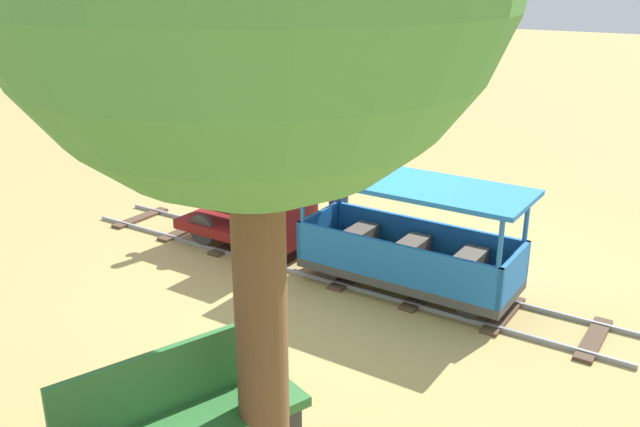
{
  "coord_description": "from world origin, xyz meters",
  "views": [
    {
      "loc": [
        -4.97,
        -2.83,
        2.67
      ],
      "look_at": [
        0.0,
        0.43,
        0.55
      ],
      "focal_mm": 37.92,
      "sensor_mm": 36.0,
      "label": 1
    }
  ],
  "objects_px": {
    "passenger_car": "(409,247)",
    "park_bench": "(185,424)",
    "conductor_person": "(339,144)",
    "locomotive": "(251,204)"
  },
  "relations": [
    {
      "from": "locomotive",
      "to": "conductor_person",
      "type": "bearing_deg",
      "value": -23.34
    },
    {
      "from": "conductor_person",
      "to": "locomotive",
      "type": "bearing_deg",
      "value": 156.66
    },
    {
      "from": "passenger_car",
      "to": "conductor_person",
      "type": "xyz_separation_m",
      "value": [
        0.99,
        1.33,
        0.53
      ]
    },
    {
      "from": "locomotive",
      "to": "passenger_car",
      "type": "height_order",
      "value": "locomotive"
    },
    {
      "from": "passenger_car",
      "to": "park_bench",
      "type": "distance_m",
      "value": 2.86
    },
    {
      "from": "passenger_car",
      "to": "conductor_person",
      "type": "relative_size",
      "value": 1.23
    },
    {
      "from": "locomotive",
      "to": "conductor_person",
      "type": "distance_m",
      "value": 1.18
    },
    {
      "from": "passenger_car",
      "to": "park_bench",
      "type": "relative_size",
      "value": 1.47
    },
    {
      "from": "park_bench",
      "to": "locomotive",
      "type": "bearing_deg",
      "value": 32.92
    },
    {
      "from": "conductor_person",
      "to": "park_bench",
      "type": "bearing_deg",
      "value": -159.72
    }
  ]
}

